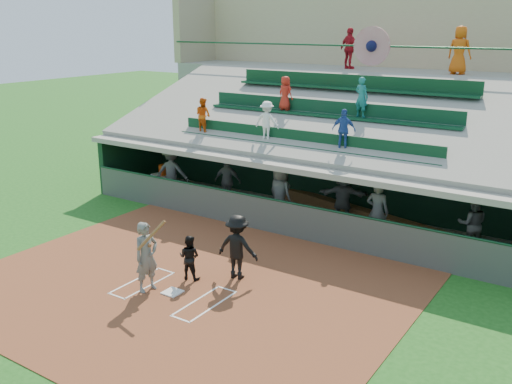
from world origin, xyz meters
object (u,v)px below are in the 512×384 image
Objects in this scene: batter_at_plate at (147,257)px; catcher at (189,257)px; white_table at (164,184)px; water_cooler at (164,170)px; home_plate at (172,292)px.

catcher is (0.43, 1.11, -0.31)m from batter_at_plate.
white_table is 0.58m from water_cooler.
batter_at_plate is 8.44m from white_table.
home_plate is 1.08m from catcher.
water_cooler is at bearing 129.39° from batter_at_plate.
batter_at_plate is 5.05× the size of water_cooler.
water_cooler is at bearing 133.41° from home_plate.
home_plate is 1.10m from batter_at_plate.
water_cooler reaches higher than home_plate.
catcher is 3.08× the size of water_cooler.
home_plate is at bearing 19.06° from batter_at_plate.
batter_at_plate is at bearing -50.61° from water_cooler.
water_cooler is at bearing 84.71° from white_table.
home_plate is at bearing 88.82° from catcher.
catcher reaches higher than white_table.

